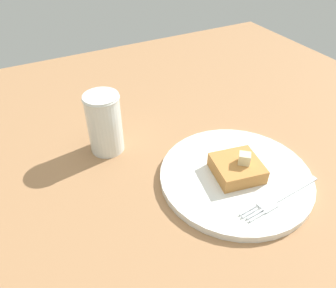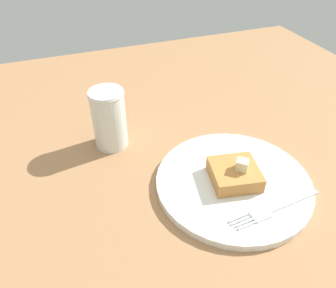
# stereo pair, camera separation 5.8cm
# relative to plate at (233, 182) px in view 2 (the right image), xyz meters

# --- Properties ---
(table_surface) EXTENTS (1.21, 1.21, 0.02)m
(table_surface) POSITION_rel_plate_xyz_m (0.04, -0.06, -0.02)
(table_surface) COLOR #A1734B
(table_surface) RESTS_ON ground
(plate) EXTENTS (0.27, 0.27, 0.01)m
(plate) POSITION_rel_plate_xyz_m (0.00, 0.00, 0.00)
(plate) COLOR white
(plate) RESTS_ON table_surface
(toast_slice_center) EXTENTS (0.09, 0.09, 0.03)m
(toast_slice_center) POSITION_rel_plate_xyz_m (0.00, -0.00, 0.02)
(toast_slice_center) COLOR #BE7D3C
(toast_slice_center) RESTS_ON plate
(butter_pat_primary) EXTENTS (0.03, 0.03, 0.02)m
(butter_pat_primary) POSITION_rel_plate_xyz_m (-0.01, 0.01, 0.04)
(butter_pat_primary) COLOR beige
(butter_pat_primary) RESTS_ON toast_slice_center
(fork) EXTENTS (0.16, 0.03, 0.00)m
(fork) POSITION_rel_plate_xyz_m (-0.02, 0.08, 0.01)
(fork) COLOR silver
(fork) RESTS_ON plate
(syrup_jar) EXTENTS (0.07, 0.07, 0.12)m
(syrup_jar) POSITION_rel_plate_xyz_m (0.17, -0.19, 0.05)
(syrup_jar) COLOR #461D0B
(syrup_jar) RESTS_ON table_surface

